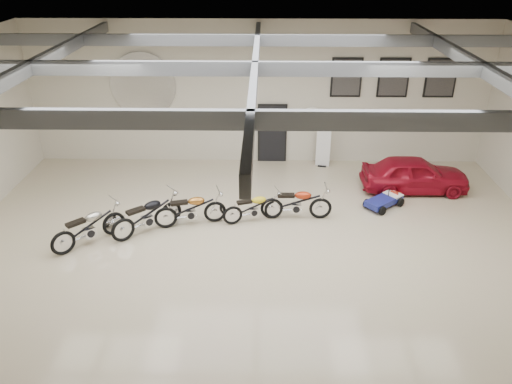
{
  "coord_description": "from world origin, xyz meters",
  "views": [
    {
      "loc": [
        0.22,
        -11.01,
        7.27
      ],
      "look_at": [
        0.0,
        1.2,
        1.1
      ],
      "focal_mm": 35.0,
      "sensor_mm": 36.0,
      "label": 1
    }
  ],
  "objects_px": {
    "motorcycle_red": "(296,202)",
    "vintage_car": "(415,174)",
    "motorcycle_silver": "(88,226)",
    "motorcycle_yellow": "(253,207)",
    "go_kart": "(387,197)",
    "motorcycle_black": "(147,215)",
    "banner_stand": "(324,142)",
    "motorcycle_gold": "(190,209)"
  },
  "relations": [
    {
      "from": "banner_stand",
      "to": "motorcycle_silver",
      "type": "relative_size",
      "value": 0.89
    },
    {
      "from": "motorcycle_silver",
      "to": "motorcycle_gold",
      "type": "xyz_separation_m",
      "value": [
        2.56,
        1.05,
        -0.01
      ]
    },
    {
      "from": "motorcycle_gold",
      "to": "motorcycle_yellow",
      "type": "distance_m",
      "value": 1.79
    },
    {
      "from": "go_kart",
      "to": "vintage_car",
      "type": "height_order",
      "value": "vintage_car"
    },
    {
      "from": "motorcycle_silver",
      "to": "motorcycle_yellow",
      "type": "distance_m",
      "value": 4.52
    },
    {
      "from": "motorcycle_red",
      "to": "go_kart",
      "type": "xyz_separation_m",
      "value": [
        2.81,
        0.83,
        -0.25
      ]
    },
    {
      "from": "motorcycle_silver",
      "to": "motorcycle_gold",
      "type": "relative_size",
      "value": 1.03
    },
    {
      "from": "motorcycle_gold",
      "to": "motorcycle_yellow",
      "type": "height_order",
      "value": "motorcycle_gold"
    },
    {
      "from": "motorcycle_silver",
      "to": "motorcycle_black",
      "type": "height_order",
      "value": "motorcycle_black"
    },
    {
      "from": "motorcycle_silver",
      "to": "banner_stand",
      "type": "bearing_deg",
      "value": -6.26
    },
    {
      "from": "motorcycle_silver",
      "to": "motorcycle_yellow",
      "type": "xyz_separation_m",
      "value": [
        4.34,
        1.29,
        -0.07
      ]
    },
    {
      "from": "banner_stand",
      "to": "vintage_car",
      "type": "xyz_separation_m",
      "value": [
        2.74,
        -1.91,
        -0.33
      ]
    },
    {
      "from": "motorcycle_silver",
      "to": "motorcycle_red",
      "type": "xyz_separation_m",
      "value": [
        5.57,
        1.47,
        -0.01
      ]
    },
    {
      "from": "motorcycle_silver",
      "to": "motorcycle_red",
      "type": "relative_size",
      "value": 1.02
    },
    {
      "from": "motorcycle_silver",
      "to": "vintage_car",
      "type": "bearing_deg",
      "value": -24.79
    },
    {
      "from": "motorcycle_silver",
      "to": "motorcycle_yellow",
      "type": "height_order",
      "value": "motorcycle_silver"
    },
    {
      "from": "motorcycle_yellow",
      "to": "motorcycle_red",
      "type": "distance_m",
      "value": 1.25
    },
    {
      "from": "banner_stand",
      "to": "go_kart",
      "type": "relative_size",
      "value": 1.19
    },
    {
      "from": "motorcycle_black",
      "to": "go_kart",
      "type": "relative_size",
      "value": 1.37
    },
    {
      "from": "banner_stand",
      "to": "motorcycle_black",
      "type": "distance_m",
      "value": 7.05
    },
    {
      "from": "motorcycle_gold",
      "to": "motorcycle_silver",
      "type": "bearing_deg",
      "value": -172.93
    },
    {
      "from": "motorcycle_black",
      "to": "motorcycle_red",
      "type": "distance_m",
      "value": 4.23
    },
    {
      "from": "motorcycle_gold",
      "to": "go_kart",
      "type": "distance_m",
      "value": 5.96
    },
    {
      "from": "motorcycle_gold",
      "to": "motorcycle_red",
      "type": "xyz_separation_m",
      "value": [
        3.01,
        0.42,
        0.01
      ]
    },
    {
      "from": "go_kart",
      "to": "motorcycle_yellow",
      "type": "bearing_deg",
      "value": 154.66
    },
    {
      "from": "go_kart",
      "to": "vintage_car",
      "type": "bearing_deg",
      "value": 5.07
    },
    {
      "from": "banner_stand",
      "to": "motorcycle_silver",
      "type": "bearing_deg",
      "value": -130.37
    },
    {
      "from": "motorcycle_silver",
      "to": "motorcycle_black",
      "type": "bearing_deg",
      "value": -20.33
    },
    {
      "from": "motorcycle_black",
      "to": "banner_stand",
      "type": "bearing_deg",
      "value": 0.86
    },
    {
      "from": "go_kart",
      "to": "motorcycle_red",
      "type": "bearing_deg",
      "value": 157.12
    },
    {
      "from": "motorcycle_gold",
      "to": "motorcycle_red",
      "type": "relative_size",
      "value": 0.99
    },
    {
      "from": "motorcycle_silver",
      "to": "motorcycle_red",
      "type": "height_order",
      "value": "motorcycle_silver"
    },
    {
      "from": "banner_stand",
      "to": "motorcycle_gold",
      "type": "distance_m",
      "value": 5.95
    },
    {
      "from": "motorcycle_yellow",
      "to": "banner_stand",
      "type": "bearing_deg",
      "value": 40.76
    },
    {
      "from": "vintage_car",
      "to": "motorcycle_gold",
      "type": "bearing_deg",
      "value": 107.99
    },
    {
      "from": "go_kart",
      "to": "banner_stand",
      "type": "bearing_deg",
      "value": 79.81
    },
    {
      "from": "motorcycle_black",
      "to": "motorcycle_silver",
      "type": "bearing_deg",
      "value": 163.7
    },
    {
      "from": "motorcycle_red",
      "to": "go_kart",
      "type": "distance_m",
      "value": 2.95
    },
    {
      "from": "go_kart",
      "to": "motorcycle_silver",
      "type": "bearing_deg",
      "value": 155.98
    },
    {
      "from": "motorcycle_silver",
      "to": "go_kart",
      "type": "bearing_deg",
      "value": -29.0
    },
    {
      "from": "motorcycle_gold",
      "to": "go_kart",
      "type": "xyz_separation_m",
      "value": [
        5.82,
        1.26,
        -0.24
      ]
    },
    {
      "from": "motorcycle_red",
      "to": "vintage_car",
      "type": "bearing_deg",
      "value": 24.73
    }
  ]
}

